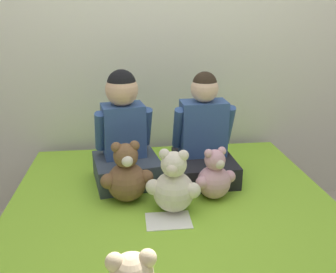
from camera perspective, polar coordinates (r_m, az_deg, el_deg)
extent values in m
cube|color=silver|center=(2.46, -1.86, 16.25)|extent=(8.00, 0.06, 2.50)
cube|color=silver|center=(1.74, 1.67, -17.44)|extent=(1.64, 1.94, 0.19)
cube|color=#8CC633|center=(1.68, 1.71, -14.45)|extent=(1.66, 1.96, 0.03)
cube|color=#384251|center=(2.03, -6.62, -5.33)|extent=(0.40, 0.39, 0.14)
cube|color=#33518E|center=(1.99, -7.13, 0.98)|extent=(0.25, 0.19, 0.30)
sphere|color=#DBAD89|center=(1.93, -7.42, 7.44)|extent=(0.18, 0.18, 0.18)
sphere|color=black|center=(1.92, -7.46, 8.35)|extent=(0.16, 0.16, 0.16)
cylinder|color=#33518E|center=(1.97, -10.85, 0.82)|extent=(0.08, 0.14, 0.24)
cylinder|color=#33518E|center=(2.01, -3.51, 1.54)|extent=(0.08, 0.14, 0.24)
cube|color=black|center=(2.07, 5.83, -4.95)|extent=(0.34, 0.39, 0.13)
cube|color=#33518E|center=(2.04, 5.65, 1.34)|extent=(0.26, 0.16, 0.32)
sphere|color=beige|center=(1.98, 5.88, 7.63)|extent=(0.15, 0.15, 0.15)
sphere|color=#2D2319|center=(1.98, 5.91, 8.40)|extent=(0.14, 0.14, 0.14)
cylinder|color=#33518E|center=(2.01, 1.64, 1.37)|extent=(0.06, 0.14, 0.26)
cylinder|color=#33518E|center=(2.08, 9.55, 1.73)|extent=(0.06, 0.14, 0.26)
sphere|color=brown|center=(1.83, -6.61, -7.23)|extent=(0.20, 0.20, 0.20)
sphere|color=brown|center=(1.77, -6.79, -3.07)|extent=(0.12, 0.12, 0.12)
sphere|color=white|center=(1.72, -6.55, -3.93)|extent=(0.06, 0.06, 0.06)
sphere|color=brown|center=(1.75, -8.31, -1.73)|extent=(0.05, 0.05, 0.05)
sphere|color=brown|center=(1.76, -5.41, -1.48)|extent=(0.05, 0.05, 0.05)
sphere|color=brown|center=(1.79, -9.60, -7.08)|extent=(0.08, 0.08, 0.08)
sphere|color=brown|center=(1.81, -3.55, -6.51)|extent=(0.08, 0.08, 0.08)
sphere|color=#DBA3B2|center=(1.86, 7.36, -7.24)|extent=(0.17, 0.17, 0.17)
sphere|color=#DBA3B2|center=(1.81, 7.54, -3.74)|extent=(0.11, 0.11, 0.11)
sphere|color=beige|center=(1.78, 8.32, -4.42)|extent=(0.05, 0.05, 0.05)
sphere|color=#DBA3B2|center=(1.77, 6.54, -2.72)|extent=(0.04, 0.04, 0.04)
sphere|color=#DBA3B2|center=(1.81, 8.62, -2.31)|extent=(0.04, 0.04, 0.04)
sphere|color=#DBA3B2|center=(1.80, 5.47, -7.39)|extent=(0.07, 0.07, 0.07)
sphere|color=#DBA3B2|center=(1.88, 9.80, -6.33)|extent=(0.07, 0.07, 0.07)
sphere|color=silver|center=(1.73, 0.90, -8.79)|extent=(0.20, 0.20, 0.20)
sphere|color=silver|center=(1.67, 0.93, -4.47)|extent=(0.12, 0.12, 0.12)
sphere|color=beige|center=(1.62, 0.63, -5.43)|extent=(0.06, 0.06, 0.06)
sphere|color=silver|center=(1.65, -0.58, -2.84)|extent=(0.05, 0.05, 0.05)
sphere|color=silver|center=(1.64, 2.48, -3.05)|extent=(0.05, 0.05, 0.05)
sphere|color=silver|center=(1.72, -2.35, -8.10)|extent=(0.08, 0.08, 0.08)
sphere|color=silver|center=(1.69, 4.00, -8.62)|extent=(0.08, 0.08, 0.08)
sphere|color=#D1B78E|center=(1.02, -8.60, -19.27)|extent=(0.05, 0.05, 0.05)
sphere|color=#D1B78E|center=(1.02, -3.30, -18.90)|extent=(0.05, 0.05, 0.05)
cube|color=white|center=(1.69, 0.07, -13.32)|extent=(0.21, 0.15, 0.00)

